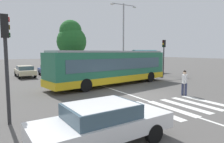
% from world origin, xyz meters
% --- Properties ---
extents(ground_plane, '(160.00, 160.00, 0.00)m').
position_xyz_m(ground_plane, '(0.00, 0.00, 0.00)').
color(ground_plane, '#514F4C').
extents(city_transit_bus, '(12.30, 4.75, 3.06)m').
position_xyz_m(city_transit_bus, '(0.78, 4.64, 1.59)').
color(city_transit_bus, black).
rests_on(city_transit_bus, ground_plane).
extents(pedestrian_crossing_street, '(0.52, 0.42, 1.72)m').
position_xyz_m(pedestrian_crossing_street, '(2.85, -1.63, 0.97)').
color(pedestrian_crossing_street, '#333856').
rests_on(pedestrian_crossing_street, ground_plane).
extents(foreground_sedan, '(4.62, 2.13, 1.35)m').
position_xyz_m(foreground_sedan, '(-5.20, -5.20, 0.77)').
color(foreground_sedan, black).
rests_on(foreground_sedan, ground_plane).
extents(parked_car_champagne, '(2.08, 4.60, 1.35)m').
position_xyz_m(parked_car_champagne, '(-5.41, 14.37, 0.77)').
color(parked_car_champagne, black).
rests_on(parked_car_champagne, ground_plane).
extents(parked_car_blue, '(1.96, 4.55, 1.35)m').
position_xyz_m(parked_car_blue, '(-2.71, 14.26, 0.77)').
color(parked_car_blue, black).
rests_on(parked_car_blue, ground_plane).
extents(parked_car_black, '(1.99, 4.56, 1.35)m').
position_xyz_m(parked_car_black, '(-0.01, 14.30, 0.77)').
color(parked_car_black, black).
rests_on(parked_car_black, ground_plane).
extents(parked_car_teal, '(2.17, 4.63, 1.35)m').
position_xyz_m(parked_car_teal, '(2.62, 14.24, 0.77)').
color(parked_car_teal, black).
rests_on(parked_car_teal, ground_plane).
extents(parked_car_red, '(2.00, 4.56, 1.35)m').
position_xyz_m(parked_car_red, '(5.38, 13.77, 0.77)').
color(parked_car_red, black).
rests_on(parked_car_red, ground_plane).
extents(parked_car_white, '(1.97, 4.55, 1.35)m').
position_xyz_m(parked_car_white, '(7.88, 14.06, 0.77)').
color(parked_car_white, black).
rests_on(parked_car_white, ground_plane).
extents(traffic_light_near_corner, '(0.33, 0.32, 4.40)m').
position_xyz_m(traffic_light_near_corner, '(-7.69, -1.69, 2.97)').
color(traffic_light_near_corner, '#28282B').
rests_on(traffic_light_near_corner, ground_plane).
extents(traffic_light_far_corner, '(0.33, 0.32, 4.45)m').
position_xyz_m(traffic_light_far_corner, '(10.02, 7.62, 3.00)').
color(traffic_light_far_corner, '#28282B').
rests_on(traffic_light_far_corner, ground_plane).
extents(bus_stop_shelter, '(4.00, 1.54, 3.25)m').
position_xyz_m(bus_stop_shelter, '(10.14, 11.50, 2.42)').
color(bus_stop_shelter, '#28282B').
rests_on(bus_stop_shelter, ground_plane).
extents(twin_arm_street_lamp, '(4.20, 0.32, 9.45)m').
position_xyz_m(twin_arm_street_lamp, '(6.92, 12.15, 5.76)').
color(twin_arm_street_lamp, '#939399').
rests_on(twin_arm_street_lamp, ground_plane).
extents(background_tree_right, '(4.73, 4.73, 8.06)m').
position_xyz_m(background_tree_right, '(2.23, 20.20, 5.11)').
color(background_tree_right, brown).
rests_on(background_tree_right, ground_plane).
extents(crosswalk_painted_stripes, '(6.34, 3.33, 0.01)m').
position_xyz_m(crosswalk_painted_stripes, '(-0.23, -3.39, 0.00)').
color(crosswalk_painted_stripes, silver).
rests_on(crosswalk_painted_stripes, ground_plane).
extents(lane_center_line, '(0.16, 24.00, 0.01)m').
position_xyz_m(lane_center_line, '(-0.25, 2.00, 0.00)').
color(lane_center_line, silver).
rests_on(lane_center_line, ground_plane).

